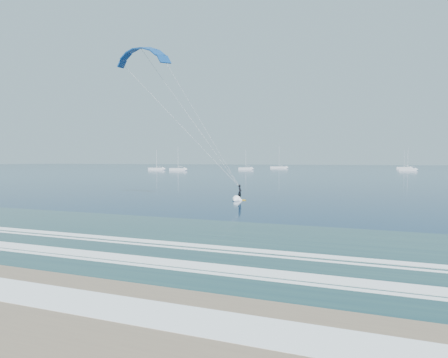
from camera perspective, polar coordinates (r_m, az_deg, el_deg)
kitesurfer_rig at (r=48.35m, az=-4.65°, el=8.41°), size 14.58×9.79×19.13m
sailboat_0 at (r=197.44m, az=-6.57°, el=1.40°), size 8.52×2.40×11.61m
sailboat_1 at (r=214.71m, az=3.12°, el=1.51°), size 7.57×2.40×10.55m
sailboat_2 at (r=251.92m, az=7.87°, el=1.67°), size 10.55×2.40×13.97m
sailboat_3 at (r=211.91m, az=24.75°, el=1.26°), size 7.79×2.40×10.94m
sailboat_4 at (r=251.78m, az=24.33°, el=1.45°), size 7.99×2.40×10.96m
sailboat_7 at (r=209.84m, az=-9.60°, el=1.45°), size 8.81×2.40×10.54m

